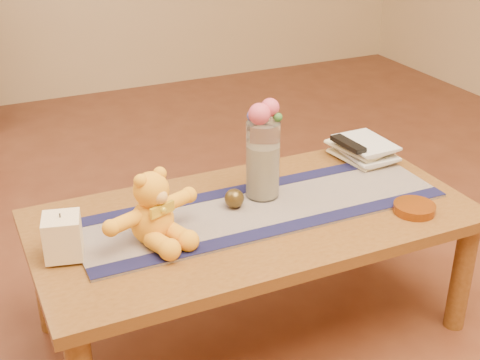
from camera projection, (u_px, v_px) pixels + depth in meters
name	position (u px, v px, depth m)	size (l,w,h in m)	color
floor	(253.00, 326.00, 2.30)	(5.50, 5.50, 0.00)	#542818
coffee_table_top	(254.00, 219.00, 2.11)	(1.40, 0.70, 0.04)	brown
table_leg_fr	(462.00, 276.00, 2.21)	(0.07, 0.07, 0.41)	brown
table_leg_bl	(44.00, 278.00, 2.20)	(0.07, 0.07, 0.41)	brown
table_leg_br	(363.00, 203.00, 2.68)	(0.07, 0.07, 0.41)	brown
persian_runner	(263.00, 209.00, 2.12)	(1.20, 0.35, 0.01)	#1C1948
runner_border_near	(284.00, 228.00, 2.00)	(1.20, 0.06, 0.00)	#121338
runner_border_far	(244.00, 189.00, 2.24)	(1.20, 0.06, 0.00)	#121338
teddy_bear	(151.00, 207.00, 1.90)	(0.31, 0.25, 0.21)	#FDA71F
pillar_candle	(63.00, 237.00, 1.84)	(0.10, 0.10, 0.12)	#FBE4B9
candle_wick	(60.00, 215.00, 1.81)	(0.00, 0.00, 0.01)	black
glass_vase	(263.00, 160.00, 2.14)	(0.11, 0.11, 0.26)	silver
potpourri_fill	(263.00, 171.00, 2.16)	(0.09, 0.09, 0.18)	beige
rose_left	(259.00, 114.00, 2.05)	(0.07, 0.07, 0.07)	#CC4861
rose_right	(270.00, 107.00, 2.07)	(0.06, 0.06, 0.06)	#CC4861
blue_flower_back	(261.00, 110.00, 2.10)	(0.04, 0.04, 0.04)	#494CA0
blue_flower_side	(252.00, 116.00, 2.08)	(0.04, 0.04, 0.04)	#494CA0
leaf_sprig	(278.00, 117.00, 2.07)	(0.03, 0.03, 0.03)	#33662D
bronze_ball	(234.00, 198.00, 2.11)	(0.06, 0.06, 0.06)	#493818
book_bottom	(345.00, 161.00, 2.43)	(0.17, 0.22, 0.02)	beige
book_lower	(347.00, 157.00, 2.42)	(0.16, 0.22, 0.02)	beige
book_upper	(344.00, 152.00, 2.42)	(0.17, 0.22, 0.02)	beige
book_top	(347.00, 147.00, 2.41)	(0.16, 0.22, 0.02)	beige
tv_remote	(348.00, 144.00, 2.39)	(0.04, 0.16, 0.02)	black
amber_dish	(414.00, 208.00, 2.10)	(0.13, 0.13, 0.03)	#BF5914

